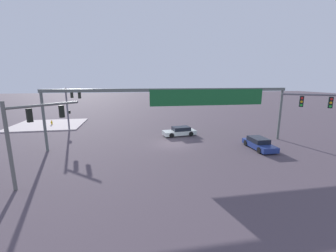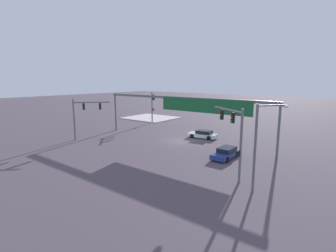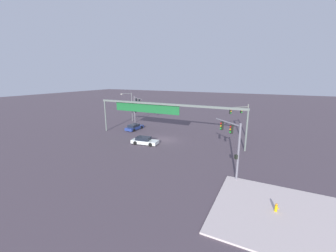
{
  "view_description": "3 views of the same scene",
  "coord_description": "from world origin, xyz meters",
  "px_view_note": "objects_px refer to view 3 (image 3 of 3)",
  "views": [
    {
      "loc": [
        4.86,
        24.27,
        7.29
      ],
      "look_at": [
        0.76,
        1.29,
        2.4
      ],
      "focal_mm": 23.1,
      "sensor_mm": 36.0,
      "label": 1
    },
    {
      "loc": [
        -21.05,
        30.27,
        8.87
      ],
      "look_at": [
        1.46,
        1.16,
        2.2
      ],
      "focal_mm": 27.56,
      "sensor_mm": 36.0,
      "label": 2
    },
    {
      "loc": [
        16.61,
        -31.4,
        10.9
      ],
      "look_at": [
        2.03,
        -2.26,
        3.22
      ],
      "focal_mm": 22.41,
      "sensor_mm": 36.0,
      "label": 3
    }
  ],
  "objects_px": {
    "traffic_signal_opposite_side": "(242,115)",
    "sedan_car_waiting_far": "(144,141)",
    "traffic_signal_near_corner": "(136,105)",
    "fire_hydrant_on_curb": "(276,208)",
    "traffic_signal_cross_street": "(233,140)",
    "sedan_car_approaching": "(134,127)",
    "streetlamp_curved_arm": "(130,105)"
  },
  "relations": [
    {
      "from": "sedan_car_approaching",
      "to": "sedan_car_waiting_far",
      "type": "relative_size",
      "value": 0.96
    },
    {
      "from": "traffic_signal_opposite_side",
      "to": "streetlamp_curved_arm",
      "type": "distance_m",
      "value": 26.73
    },
    {
      "from": "streetlamp_curved_arm",
      "to": "sedan_car_waiting_far",
      "type": "distance_m",
      "value": 19.56
    },
    {
      "from": "traffic_signal_near_corner",
      "to": "traffic_signal_opposite_side",
      "type": "height_order",
      "value": "traffic_signal_near_corner"
    },
    {
      "from": "traffic_signal_cross_street",
      "to": "fire_hydrant_on_curb",
      "type": "height_order",
      "value": "traffic_signal_cross_street"
    },
    {
      "from": "traffic_signal_near_corner",
      "to": "sedan_car_waiting_far",
      "type": "relative_size",
      "value": 1.41
    },
    {
      "from": "traffic_signal_near_corner",
      "to": "traffic_signal_cross_street",
      "type": "bearing_deg",
      "value": 1.2
    },
    {
      "from": "traffic_signal_opposite_side",
      "to": "streetlamp_curved_arm",
      "type": "xyz_separation_m",
      "value": [
        -26.62,
        2.37,
        0.07
      ]
    },
    {
      "from": "traffic_signal_opposite_side",
      "to": "sedan_car_approaching",
      "type": "xyz_separation_m",
      "value": [
        -20.73,
        -4.51,
        -3.55
      ]
    },
    {
      "from": "traffic_signal_opposite_side",
      "to": "sedan_car_waiting_far",
      "type": "bearing_deg",
      "value": -5.52
    },
    {
      "from": "sedan_car_approaching",
      "to": "fire_hydrant_on_curb",
      "type": "height_order",
      "value": "sedan_car_approaching"
    },
    {
      "from": "traffic_signal_near_corner",
      "to": "streetlamp_curved_arm",
      "type": "xyz_separation_m",
      "value": [
        -2.82,
        1.57,
        -0.22
      ]
    },
    {
      "from": "fire_hydrant_on_curb",
      "to": "traffic_signal_cross_street",
      "type": "bearing_deg",
      "value": 132.35
    },
    {
      "from": "sedan_car_approaching",
      "to": "fire_hydrant_on_curb",
      "type": "distance_m",
      "value": 31.97
    },
    {
      "from": "sedan_car_approaching",
      "to": "fire_hydrant_on_curb",
      "type": "bearing_deg",
      "value": -122.69
    },
    {
      "from": "streetlamp_curved_arm",
      "to": "sedan_car_waiting_far",
      "type": "bearing_deg",
      "value": 81.01
    },
    {
      "from": "traffic_signal_opposite_side",
      "to": "traffic_signal_cross_street",
      "type": "height_order",
      "value": "traffic_signal_cross_street"
    },
    {
      "from": "traffic_signal_near_corner",
      "to": "traffic_signal_opposite_side",
      "type": "bearing_deg",
      "value": 34.77
    },
    {
      "from": "sedan_car_approaching",
      "to": "sedan_car_waiting_far",
      "type": "height_order",
      "value": "same"
    },
    {
      "from": "sedan_car_waiting_far",
      "to": "traffic_signal_near_corner",
      "type": "bearing_deg",
      "value": 122.15
    },
    {
      "from": "sedan_car_approaching",
      "to": "traffic_signal_near_corner",
      "type": "bearing_deg",
      "value": 30.85
    },
    {
      "from": "traffic_signal_cross_street",
      "to": "streetlamp_curved_arm",
      "type": "xyz_separation_m",
      "value": [
        -28.02,
        19.53,
        -0.04
      ]
    },
    {
      "from": "traffic_signal_opposite_side",
      "to": "streetlamp_curved_arm",
      "type": "height_order",
      "value": "streetlamp_curved_arm"
    },
    {
      "from": "sedan_car_approaching",
      "to": "sedan_car_waiting_far",
      "type": "distance_m",
      "value": 10.18
    },
    {
      "from": "streetlamp_curved_arm",
      "to": "sedan_car_waiting_far",
      "type": "xyz_separation_m",
      "value": [
        13.09,
        -14.07,
        -3.62
      ]
    },
    {
      "from": "sedan_car_approaching",
      "to": "sedan_car_waiting_far",
      "type": "xyz_separation_m",
      "value": [
        7.2,
        -7.2,
        0.0
      ]
    },
    {
      "from": "sedan_car_approaching",
      "to": "traffic_signal_cross_street",
      "type": "bearing_deg",
      "value": -118.98
    },
    {
      "from": "traffic_signal_near_corner",
      "to": "streetlamp_curved_arm",
      "type": "height_order",
      "value": "streetlamp_curved_arm"
    },
    {
      "from": "traffic_signal_opposite_side",
      "to": "sedan_car_waiting_far",
      "type": "relative_size",
      "value": 1.32
    },
    {
      "from": "traffic_signal_near_corner",
      "to": "traffic_signal_opposite_side",
      "type": "distance_m",
      "value": 23.82
    },
    {
      "from": "traffic_signal_opposite_side",
      "to": "sedan_car_waiting_far",
      "type": "distance_m",
      "value": 18.24
    },
    {
      "from": "fire_hydrant_on_curb",
      "to": "traffic_signal_near_corner",
      "type": "bearing_deg",
      "value": 142.34
    }
  ]
}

